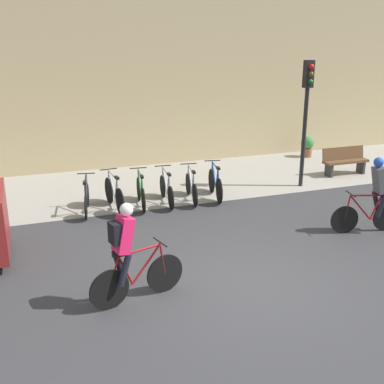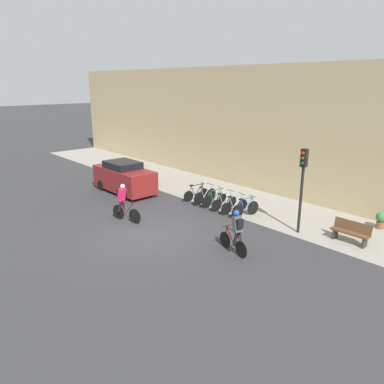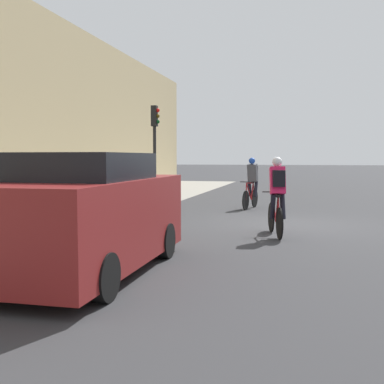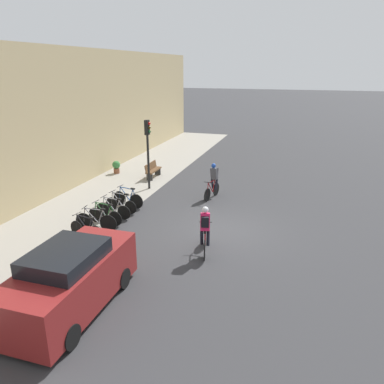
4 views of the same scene
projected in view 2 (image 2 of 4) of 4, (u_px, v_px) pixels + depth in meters
name	position (u px, v px, depth m)	size (l,w,h in m)	color
ground	(148.00, 234.00, 16.15)	(200.00, 200.00, 0.00)	#333335
kerb_strip	(249.00, 202.00, 20.47)	(44.00, 4.50, 0.01)	gray
building_facade	(281.00, 131.00, 21.08)	(44.00, 0.60, 7.28)	tan
cyclist_pink	(123.00, 201.00, 17.51)	(1.71, 0.59, 1.79)	black
cyclist_grey	(236.00, 231.00, 14.02)	(1.66, 0.55, 1.77)	black
parked_bike_0	(196.00, 194.00, 20.73)	(0.47, 1.58, 0.94)	black
parked_bike_1	(205.00, 196.00, 20.22)	(0.46, 1.76, 0.99)	black
parked_bike_2	(214.00, 199.00, 19.72)	(0.46, 1.65, 0.95)	black
parked_bike_3	(224.00, 202.00, 19.21)	(0.46, 1.69, 0.95)	black
parked_bike_4	(234.00, 205.00, 18.70)	(0.46, 1.65, 0.95)	black
parked_bike_5	(245.00, 208.00, 18.19)	(0.46, 1.65, 0.98)	black
traffic_light_pole	(303.00, 176.00, 15.64)	(0.26, 0.30, 3.69)	black
bench	(351.00, 232.00, 15.20)	(1.55, 0.44, 0.89)	brown
parked_car	(124.00, 178.00, 22.10)	(4.30, 1.84, 1.85)	maroon
potted_plant	(381.00, 219.00, 16.69)	(0.48, 0.48, 0.78)	brown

